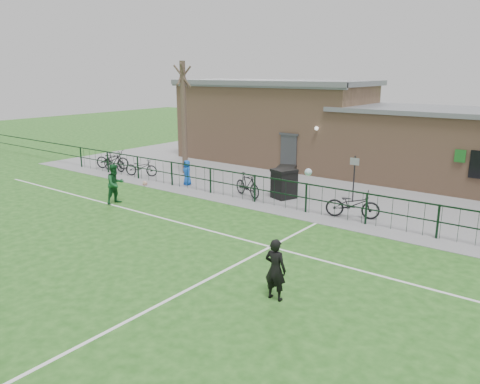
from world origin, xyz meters
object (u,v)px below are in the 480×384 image
Objects in this scene: bicycle_a at (112,159)px; bicycle_e at (353,204)px; bicycle_c at (141,167)px; wheelie_bin_left at (287,180)px; bicycle_b at (114,162)px; wheelie_bin_right at (284,185)px; bicycle_d at (247,185)px; ball_ground at (145,183)px; outfield_player at (115,184)px; bare_tree at (184,119)px; sign_post at (354,179)px; spectator_child at (187,173)px.

bicycle_e is at bearing -115.19° from bicycle_a.
bicycle_c is 12.12m from bicycle_e.
wheelie_bin_left reaches higher than bicycle_b.
wheelie_bin_left is 10.95m from bicycle_a.
wheelie_bin_right is 0.69× the size of bicycle_d.
ball_ground is at bearing -133.34° from bicycle_a.
wheelie_bin_right is at bearing -85.55° from wheelie_bin_left.
wheelie_bin_left is 7.64m from outfield_player.
ball_ground is (0.44, -3.33, -2.88)m from bare_tree.
wheelie_bin_left is 0.66× the size of bicycle_b.
bicycle_e is 9.80m from outfield_player.
wheelie_bin_left is 7.00m from ball_ground.
bicycle_e is 8.66× the size of ball_ground.
ball_ground is at bearing -152.02° from bicycle_c.
bicycle_a is at bearing 56.49° from outfield_player.
bicycle_e reaches higher than bicycle_c.
bicycle_e is (10.78, -2.08, -2.45)m from bare_tree.
sign_post is 4.62m from bicycle_d.
bicycle_b is 2.17m from bicycle_c.
bicycle_c is 7.06m from bicycle_d.
bicycle_d is (-1.00, -1.68, -0.05)m from wheelie_bin_left.
spectator_child is (3.37, 0.01, 0.15)m from bicycle_c.
bicycle_a is (-4.13, -1.70, -2.45)m from bare_tree.
outfield_player reaches higher than bicycle_a.
bare_tree reaches higher than wheelie_bin_left.
bare_tree is 3.47m from bicycle_c.
spectator_child is 5.27× the size of ball_ground.
wheelie_bin_right is at bearing 33.46° from spectator_child.
bicycle_e is (14.92, -0.39, -0.00)m from bicycle_a.
wheelie_bin_left is at bearing -82.02° from bicycle_b.
wheelie_bin_left is (6.73, -0.30, -2.40)m from bare_tree.
ball_ground is (-6.73, -2.12, -0.51)m from wheelie_bin_right.
wheelie_bin_left is at bearing -35.97° from outfield_player.
bicycle_c is (-1.33, -1.99, -2.51)m from bare_tree.
bare_tree is at bearing 160.76° from spectator_child.
bicycle_a is at bearing 106.84° from bicycle_d.
spectator_child reaches higher than wheelie_bin_right.
bicycle_a is 8.66× the size of ball_ground.
ball_ground is (1.77, -1.34, -0.37)m from bicycle_c.
bare_tree is 3.00× the size of sign_post.
bicycle_a is at bearing 59.08° from bicycle_c.
sign_post is 1.14× the size of bicycle_d.
bicycle_d is (5.73, -1.98, -2.45)m from bare_tree.
sign_post is at bearing -14.61° from wheelie_bin_left.
spectator_child is at bearing 1.41° from outfield_player.
bicycle_c is 5.32m from outfield_player.
wheelie_bin_right is 0.60× the size of bicycle_a.
spectator_child reaches higher than ball_ground.
bare_tree is 3.41× the size of bicycle_d.
wheelie_bin_left is at bearing -106.36° from bicycle_a.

